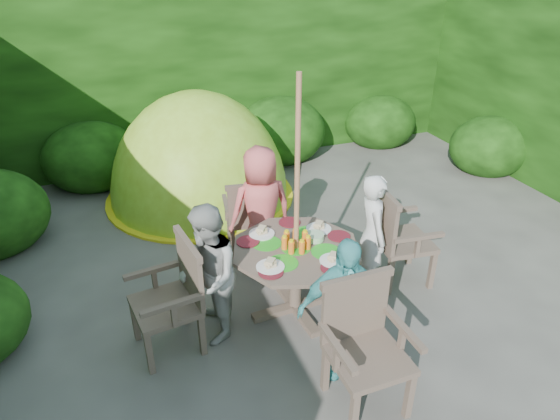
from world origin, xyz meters
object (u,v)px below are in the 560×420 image
object	(u,v)px
garden_chair_left	(174,296)
child_right	(372,235)
garden_chair_right	(396,236)
child_front	(343,308)
child_back	(261,210)
patio_table	(296,258)
garden_chair_back	(249,215)
garden_chair_front	(364,343)
child_left	(208,275)
dome_tent	(202,196)
parasol_pole	(297,205)

from	to	relation	value
garden_chair_left	child_right	distance (m)	1.90
garden_chair_right	child_front	world-z (taller)	child_front
garden_chair_right	child_back	size ratio (longest dim) A/B	0.73
child_right	child_front	size ratio (longest dim) A/B	1.01
patio_table	garden_chair_back	distance (m)	1.11
garden_chair_front	child_front	size ratio (longest dim) A/B	0.79
garden_chair_front	child_left	xyz separation A→B (m)	(-0.88, 1.04, 0.11)
garden_chair_left	child_front	xyz separation A→B (m)	(1.15, -0.73, 0.10)
child_back	dome_tent	distance (m)	1.94
child_left	garden_chair_front	bearing A→B (deg)	47.38
garden_chair_right	child_right	xyz separation A→B (m)	(-0.29, -0.04, 0.09)
garden_chair_back	child_back	size ratio (longest dim) A/B	0.64
garden_chair_front	child_back	distance (m)	1.90
child_back	garden_chair_left	bearing A→B (deg)	38.47
garden_chair_left	child_front	distance (m)	1.36
garden_chair_right	parasol_pole	bearing A→B (deg)	101.07
garden_chair_back	child_front	bearing A→B (deg)	103.61
child_front	child_back	bearing A→B (deg)	101.79
parasol_pole	garden_chair_front	size ratio (longest dim) A/B	2.30
child_left	child_back	distance (m)	1.13
garden_chair_front	patio_table	bearing A→B (deg)	93.23
child_right	child_left	distance (m)	1.60
patio_table	garden_chair_front	xyz separation A→B (m)	(0.08, -1.09, -0.06)
garden_chair_left	garden_chair_front	bearing A→B (deg)	40.80
garden_chair_front	child_left	bearing A→B (deg)	129.50
parasol_pole	garden_chair_back	size ratio (longest dim) A/B	2.60
child_back	garden_chair_right	bearing A→B (deg)	146.95
garden_chair_back	child_left	size ratio (longest dim) A/B	0.68
garden_chair_left	garden_chair_back	distance (m)	1.54
patio_table	child_front	bearing A→B (deg)	-86.27
child_back	child_front	world-z (taller)	child_back
child_back	parasol_pole	bearing A→B (deg)	92.56
child_front	garden_chair_left	bearing A→B (deg)	155.47
garden_chair_right	dome_tent	bearing A→B (deg)	35.33
garden_chair_front	child_back	xyz separation A→B (m)	(-0.14, 1.89, 0.15)
child_back	child_front	distance (m)	1.60
garden_chair_back	garden_chair_front	distance (m)	2.20
dome_tent	child_right	bearing A→B (deg)	-81.24
garden_chair_right	child_left	distance (m)	1.90
child_left	child_front	bearing A→B (deg)	56.08
patio_table	child_left	distance (m)	0.81
garden_chair_back	dome_tent	bearing A→B (deg)	-72.91
parasol_pole	garden_chair_right	size ratio (longest dim) A/B	2.28
parasol_pole	child_front	xyz separation A→B (m)	(0.06, -0.80, -0.50)
patio_table	garden_chair_front	distance (m)	1.10
dome_tent	patio_table	bearing A→B (deg)	-97.86
garden_chair_right	child_front	xyz separation A→B (m)	(-1.04, -0.89, 0.09)
child_front	dome_tent	distance (m)	3.48
patio_table	parasol_pole	distance (m)	0.53
child_front	garden_chair_right	bearing A→B (deg)	48.44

